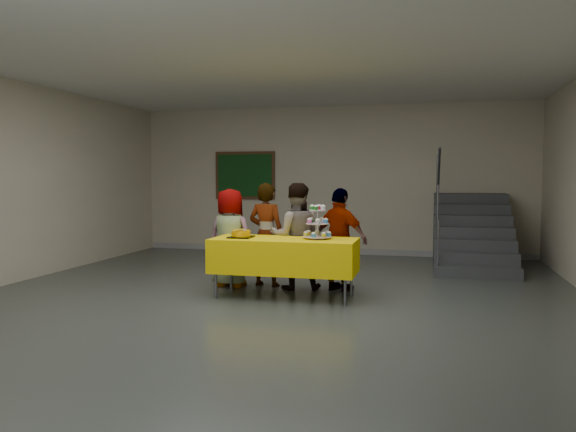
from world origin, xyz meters
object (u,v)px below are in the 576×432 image
object	(u,v)px
bear_cake	(241,233)
schoolchild_b	(266,235)
bake_table	(284,255)
cupcake_stand	(317,226)
noticeboard	(245,175)
schoolchild_a	(230,238)
schoolchild_c	(296,236)
staircase	(471,238)
schoolchild_d	(340,240)

from	to	relation	value
bear_cake	schoolchild_b	world-z (taller)	schoolchild_b
bake_table	cupcake_stand	world-z (taller)	cupcake_stand
bear_cake	noticeboard	distance (m)	4.57
bear_cake	schoolchild_b	size ratio (longest dim) A/B	0.24
bear_cake	schoolchild_a	xyz separation A→B (m)	(-0.35, 0.55, -0.13)
schoolchild_b	schoolchild_c	xyz separation A→B (m)	(0.46, -0.13, 0.00)
bear_cake	noticeboard	world-z (taller)	noticeboard
cupcake_stand	noticeboard	xyz separation A→B (m)	(-2.37, 4.18, 0.66)
schoolchild_a	schoolchild_c	size ratio (longest dim) A/B	0.94
staircase	cupcake_stand	bearing A→B (deg)	-122.59
bake_table	bear_cake	size ratio (longest dim) A/B	5.25
schoolchild_b	staircase	world-z (taller)	staircase
bear_cake	schoolchild_d	xyz separation A→B (m)	(1.23, 0.61, -0.12)
schoolchild_a	cupcake_stand	bearing A→B (deg)	171.32
bake_table	staircase	world-z (taller)	staircase
bake_table	schoolchild_d	size ratio (longest dim) A/B	1.32
bear_cake	schoolchild_b	bearing A→B (deg)	79.16
schoolchild_b	schoolchild_c	world-z (taller)	schoolchild_c
cupcake_stand	schoolchild_a	bearing A→B (deg)	161.87
cupcake_stand	schoolchild_d	xyz separation A→B (m)	(0.22, 0.50, -0.23)
schoolchild_d	schoolchild_a	bearing A→B (deg)	26.91
schoolchild_b	schoolchild_c	bearing A→B (deg)	174.80
schoolchild_a	schoolchild_d	bearing A→B (deg)	-168.37
schoolchild_c	bear_cake	bearing A→B (deg)	29.38
cupcake_stand	schoolchild_a	size ratio (longest dim) A/B	0.32
schoolchild_b	noticeboard	distance (m)	3.97
cupcake_stand	staircase	size ratio (longest dim) A/B	0.19
cupcake_stand	schoolchild_a	distance (m)	1.45
bake_table	schoolchild_b	bearing A→B (deg)	122.78
schoolchild_c	schoolchild_a	bearing A→B (deg)	-12.79
schoolchild_a	schoolchild_d	size ratio (longest dim) A/B	0.99
noticeboard	schoolchild_a	bearing A→B (deg)	-74.77
bake_table	noticeboard	size ratio (longest dim) A/B	1.45
schoolchild_b	noticeboard	size ratio (longest dim) A/B	1.14
bake_table	noticeboard	xyz separation A→B (m)	(-1.95, 4.25, 1.04)
cupcake_stand	bear_cake	xyz separation A→B (m)	(-1.00, -0.11, -0.11)
schoolchild_d	staircase	world-z (taller)	staircase
bear_cake	schoolchild_c	size ratio (longest dim) A/B	0.24
noticeboard	schoolchild_c	bearing A→B (deg)	-61.96
bake_table	schoolchild_c	distance (m)	0.58
schoolchild_c	bake_table	bearing A→B (deg)	72.44
cupcake_stand	bear_cake	size ratio (longest dim) A/B	1.24
schoolchild_b	bake_table	bearing A→B (deg)	133.27
cupcake_stand	schoolchild_c	distance (m)	0.66
bake_table	bear_cake	distance (m)	0.64
schoolchild_a	staircase	size ratio (longest dim) A/B	0.58
schoolchild_d	staircase	size ratio (longest dim) A/B	0.59
schoolchild_a	schoolchild_c	world-z (taller)	schoolchild_c
bear_cake	schoolchild_b	distance (m)	0.74
cupcake_stand	schoolchild_c	xyz separation A→B (m)	(-0.40, 0.48, -0.20)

